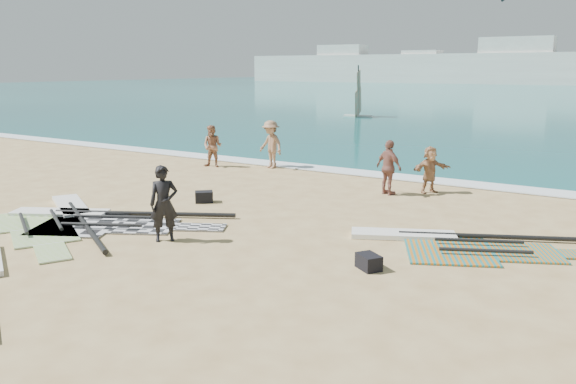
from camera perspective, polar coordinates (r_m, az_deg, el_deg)
The scene contains 14 objects.
ground at distance 12.34m, azimuth -13.13°, elevation -7.55°, with size 300.00×300.00×0.00m, color tan.
surf_line at distance 22.44m, azimuth 9.48°, elevation 1.63°, with size 300.00×1.20×0.04m, color white.
far_town at distance 159.94m, azimuth 23.61°, elevation 11.57°, with size 160.00×8.00×12.00m.
rig_grey at distance 16.47m, azimuth -18.86°, elevation -2.64°, with size 6.47×4.33×0.21m.
rig_green at distance 16.95m, azimuth -22.36°, elevation -2.50°, with size 5.91×4.68×0.21m.
rig_orange at distance 14.10m, azimuth 16.77°, elevation -5.00°, with size 6.15×3.92×0.20m.
gear_bag_near at distance 17.94m, azimuth -8.53°, elevation -0.48°, with size 0.55×0.40×0.35m, color black.
gear_bag_far at distance 12.04m, azimuth 8.20°, elevation -7.04°, with size 0.53×0.37×0.32m, color black.
person_wetsuit at distance 13.96m, azimuth -12.50°, elevation -1.16°, with size 0.68×0.45×1.87m, color black.
beachgoer_left at distance 24.26m, azimuth -7.67°, elevation 4.63°, with size 0.87×0.68×1.79m, color #A26B4D.
beachgoer_mid at distance 23.75m, azimuth -1.75°, elevation 4.85°, with size 1.30×0.75×2.02m, color #996F51.
beachgoer_back at distance 18.99m, azimuth 10.21°, elevation 2.47°, with size 1.08×0.45×1.84m, color #965E50.
beachgoer_right at distance 19.61m, azimuth 14.22°, elevation 2.23°, with size 1.48×0.47×1.59m, color #AC7A52.
windsurfer_left at distance 49.42m, azimuth 7.14°, elevation 9.06°, with size 2.54×2.91×4.46m.
Camera 1 is at (8.30, -8.13, 4.15)m, focal length 35.00 mm.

